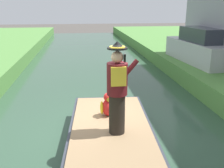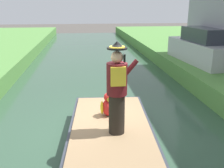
{
  "view_description": "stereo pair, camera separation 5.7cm",
  "coord_description": "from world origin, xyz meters",
  "px_view_note": "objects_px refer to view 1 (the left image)",
  "views": [
    {
      "loc": [
        -0.6,
        -5.66,
        3.2
      ],
      "look_at": [
        0.05,
        -0.61,
        1.61
      ],
      "focal_mm": 40.94,
      "sensor_mm": 36.0,
      "label": 1
    },
    {
      "loc": [
        -0.54,
        -5.67,
        3.2
      ],
      "look_at": [
        0.05,
        -0.61,
        1.61
      ],
      "focal_mm": 40.94,
      "sensor_mm": 36.0,
      "label": 2
    }
  ],
  "objects_px": {
    "boat": "(111,143)",
    "person_pirate": "(117,89)",
    "parrot_plush": "(108,106)",
    "parked_car_silver": "(203,48)"
  },
  "relations": [
    {
      "from": "parrot_plush",
      "to": "parked_car_silver",
      "type": "height_order",
      "value": "parked_car_silver"
    },
    {
      "from": "person_pirate",
      "to": "boat",
      "type": "bearing_deg",
      "value": 133.17
    },
    {
      "from": "boat",
      "to": "parked_car_silver",
      "type": "bearing_deg",
      "value": 50.41
    },
    {
      "from": "boat",
      "to": "person_pirate",
      "type": "bearing_deg",
      "value": -49.49
    },
    {
      "from": "boat",
      "to": "parked_car_silver",
      "type": "distance_m",
      "value": 7.59
    },
    {
      "from": "boat",
      "to": "parked_car_silver",
      "type": "xyz_separation_m",
      "value": [
        4.79,
        5.79,
        1.0
      ]
    },
    {
      "from": "person_pirate",
      "to": "parrot_plush",
      "type": "xyz_separation_m",
      "value": [
        -0.09,
        0.84,
        -0.68
      ]
    },
    {
      "from": "boat",
      "to": "person_pirate",
      "type": "distance_m",
      "value": 1.24
    },
    {
      "from": "parrot_plush",
      "to": "parked_car_silver",
      "type": "relative_size",
      "value": 0.14
    },
    {
      "from": "boat",
      "to": "person_pirate",
      "type": "xyz_separation_m",
      "value": [
        0.1,
        -0.12,
        1.23
      ]
    }
  ]
}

